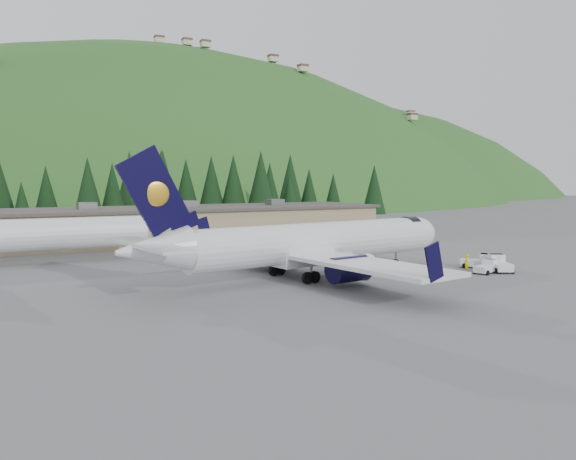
# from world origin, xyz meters

# --- Properties ---
(ground) EXTENTS (600.00, 600.00, 0.00)m
(ground) POSITION_xyz_m (0.00, 0.00, 0.00)
(ground) COLOR slate
(airliner) EXTENTS (35.93, 33.81, 11.92)m
(airliner) POSITION_xyz_m (-1.04, -0.14, 3.18)
(airliner) COLOR white
(airliner) RESTS_ON ground
(second_airliner) EXTENTS (27.50, 11.00, 10.05)m
(second_airliner) POSITION_xyz_m (-24.92, 22.00, 3.32)
(second_airliner) COLOR white
(second_airliner) RESTS_ON ground
(baggage_tug_a) EXTENTS (2.91, 2.57, 1.40)m
(baggage_tug_a) POSITION_xyz_m (17.28, -6.04, 0.63)
(baggage_tug_a) COLOR white
(baggage_tug_a) RESTS_ON ground
(baggage_tug_b) EXTENTS (2.98, 3.15, 1.55)m
(baggage_tug_b) POSITION_xyz_m (17.43, -3.71, 0.69)
(baggage_tug_b) COLOR white
(baggage_tug_b) RESTS_ON ground
(baggage_tug_c) EXTENTS (2.94, 3.51, 1.68)m
(baggage_tug_c) POSITION_xyz_m (17.59, -6.37, 0.75)
(baggage_tug_c) COLOR white
(baggage_tug_c) RESTS_ON ground
(terminal_building) EXTENTS (71.00, 17.00, 6.10)m
(terminal_building) POSITION_xyz_m (-5.01, 38.00, 2.62)
(terminal_building) COLOR #927B59
(terminal_building) RESTS_ON ground
(baggage_tug_d) EXTENTS (2.82, 2.09, 1.37)m
(baggage_tug_d) POSITION_xyz_m (15.61, -6.51, 0.61)
(baggage_tug_d) COLOR white
(baggage_tug_d) RESTS_ON ground
(ramp_worker) EXTENTS (0.77, 0.65, 1.79)m
(ramp_worker) POSITION_xyz_m (14.58, -4.89, 0.90)
(ramp_worker) COLOR #E1D603
(ramp_worker) RESTS_ON ground
(tree_line) EXTENTS (112.86, 19.06, 14.49)m
(tree_line) POSITION_xyz_m (-4.85, 61.12, 7.90)
(tree_line) COLOR black
(tree_line) RESTS_ON ground
(hills) EXTENTS (614.00, 330.00, 300.00)m
(hills) POSITION_xyz_m (53.34, 207.38, -82.80)
(hills) COLOR #26501F
(hills) RESTS_ON ground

